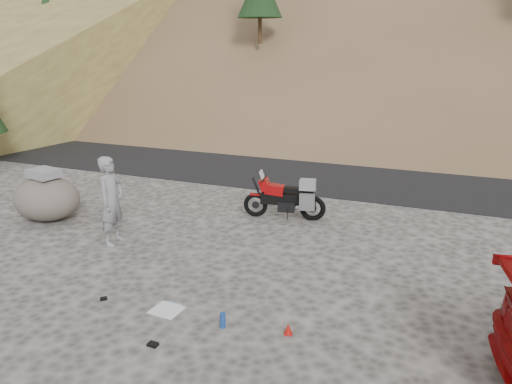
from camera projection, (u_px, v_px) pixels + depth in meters
ground at (189, 267)px, 9.84m from camera, size 140.00×140.00×0.00m
road at (313, 167)px, 17.84m from camera, size 120.00×7.00×0.05m
motorcycle at (288, 198)px, 12.43m from camera, size 2.06×0.83×1.24m
man at (115, 243)px, 11.03m from camera, size 0.51×0.74×1.96m
boulder at (47, 198)px, 12.36m from camera, size 2.11×1.98×1.27m
small_rock at (67, 198)px, 13.63m from camera, size 0.67×0.61×0.36m
gear_white_cloth at (167, 310)px, 8.25m from camera, size 0.52×0.47×0.02m
gear_bottle at (223, 320)px, 7.74m from camera, size 0.10×0.10×0.24m
gear_funnel at (288, 329)px, 7.57m from camera, size 0.17×0.17×0.18m
gear_glove_a at (153, 345)px, 7.29m from camera, size 0.16×0.12×0.04m
gear_glove_b at (104, 299)px, 8.60m from camera, size 0.14×0.14×0.04m
gear_blue_cloth at (170, 306)px, 8.39m from camera, size 0.33×0.24×0.01m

